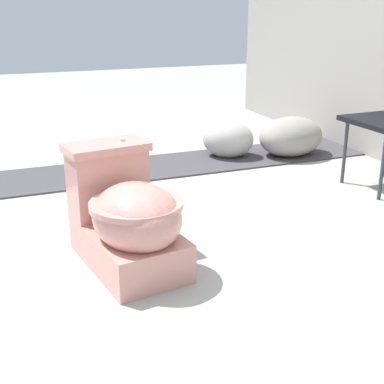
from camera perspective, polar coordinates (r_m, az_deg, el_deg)
ground_plane at (r=2.45m, az=-11.05°, el=-7.41°), size 14.00×14.00×0.00m
gravel_strip at (r=3.70m, az=-7.27°, el=2.31°), size 0.56×8.00×0.01m
toilet at (r=2.32m, az=-6.87°, el=-2.79°), size 0.68×0.46×0.52m
boulder_near at (r=3.99m, az=3.87°, el=5.64°), size 0.45×0.48×0.28m
boulder_far at (r=4.08m, az=10.51°, el=5.84°), size 0.45×0.56×0.30m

